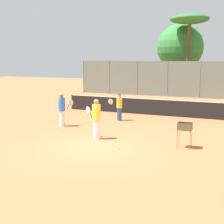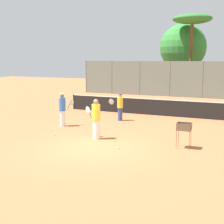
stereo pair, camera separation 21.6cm
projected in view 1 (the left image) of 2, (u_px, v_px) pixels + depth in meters
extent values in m
plane|color=#B7663D|center=(94.00, 149.00, 12.58)|extent=(80.00, 80.00, 0.00)
cylinder|color=#26592D|center=(72.00, 102.00, 22.36)|extent=(0.10, 0.10, 1.07)
cube|color=black|center=(152.00, 107.00, 20.04)|extent=(11.89, 0.01, 1.01)
cube|color=white|center=(152.00, 99.00, 19.95)|extent=(11.89, 0.02, 0.06)
cylinder|color=slate|center=(83.00, 77.00, 33.32)|extent=(0.08, 0.08, 3.37)
cylinder|color=slate|center=(109.00, 77.00, 32.13)|extent=(0.08, 0.08, 3.37)
cylinder|color=slate|center=(137.00, 78.00, 30.95)|extent=(0.08, 0.08, 3.37)
cylinder|color=slate|center=(167.00, 79.00, 29.76)|extent=(0.08, 0.08, 3.37)
cylinder|color=slate|center=(200.00, 80.00, 28.58)|extent=(0.08, 0.08, 3.37)
cube|color=slate|center=(183.00, 79.00, 29.17)|extent=(21.21, 0.01, 3.37)
cylinder|color=brown|center=(179.00, 76.00, 34.42)|extent=(0.25, 0.25, 3.33)
sphere|color=#338438|center=(180.00, 47.00, 33.89)|extent=(5.01, 5.01, 5.01)
cylinder|color=brown|center=(188.00, 60.00, 31.06)|extent=(0.33, 0.33, 6.94)
ellipsoid|color=#28722D|center=(190.00, 19.00, 30.39)|extent=(3.81, 3.81, 0.95)
cylinder|color=white|center=(97.00, 130.00, 14.01)|extent=(0.31, 0.31, 0.86)
cylinder|color=yellow|center=(96.00, 112.00, 13.88)|extent=(0.38, 0.38, 0.72)
sphere|color=#8C6647|center=(96.00, 102.00, 13.80)|extent=(0.23, 0.23, 0.23)
cylinder|color=black|center=(91.00, 115.00, 14.16)|extent=(0.15, 0.08, 0.27)
ellipsoid|color=silver|center=(88.00, 110.00, 14.25)|extent=(0.38, 0.17, 0.43)
cylinder|color=white|center=(62.00, 119.00, 16.68)|extent=(0.30, 0.30, 0.84)
cylinder|color=blue|center=(62.00, 104.00, 16.56)|extent=(0.37, 0.37, 0.70)
sphere|color=#8C6647|center=(61.00, 96.00, 16.48)|extent=(0.23, 0.23, 0.23)
cylinder|color=white|center=(61.00, 94.00, 16.46)|extent=(0.24, 0.24, 0.06)
cylinder|color=black|center=(68.00, 107.00, 16.79)|extent=(0.10, 0.14, 0.27)
ellipsoid|color=silver|center=(71.00, 103.00, 16.85)|extent=(0.24, 0.35, 0.43)
cylinder|color=#334C8C|center=(119.00, 114.00, 18.26)|extent=(0.27, 0.27, 0.75)
cylinder|color=yellow|center=(119.00, 103.00, 18.14)|extent=(0.33, 0.33, 0.63)
sphere|color=tan|center=(119.00, 95.00, 18.07)|extent=(0.20, 0.20, 0.20)
cylinder|color=#2659B2|center=(119.00, 94.00, 18.05)|extent=(0.21, 0.21, 0.05)
cylinder|color=black|center=(114.00, 105.00, 18.11)|extent=(0.14, 0.10, 0.27)
ellipsoid|color=silver|center=(111.00, 102.00, 18.05)|extent=(0.35, 0.24, 0.43)
cylinder|color=brown|center=(177.00, 139.00, 12.56)|extent=(0.02, 0.02, 0.74)
cylinder|color=brown|center=(190.00, 141.00, 12.36)|extent=(0.02, 0.02, 0.74)
cylinder|color=brown|center=(179.00, 137.00, 12.89)|extent=(0.02, 0.02, 0.74)
cylinder|color=brown|center=(192.00, 139.00, 12.69)|extent=(0.02, 0.02, 0.74)
cube|color=brown|center=(185.00, 130.00, 12.56)|extent=(0.55, 0.40, 0.01)
cube|color=brown|center=(184.00, 127.00, 12.36)|extent=(0.55, 0.01, 0.30)
cube|color=brown|center=(186.00, 125.00, 12.72)|extent=(0.55, 0.01, 0.30)
cube|color=brown|center=(178.00, 126.00, 12.64)|extent=(0.01, 0.40, 0.30)
cube|color=brown|center=(192.00, 127.00, 12.43)|extent=(0.01, 0.40, 0.30)
sphere|color=#D1E54C|center=(183.00, 127.00, 12.68)|extent=(0.07, 0.07, 0.07)
sphere|color=#D1E54C|center=(180.00, 127.00, 12.74)|extent=(0.07, 0.07, 0.07)
sphere|color=#D1E54C|center=(180.00, 128.00, 12.67)|extent=(0.07, 0.07, 0.07)
sphere|color=#D1E54C|center=(185.00, 128.00, 12.51)|extent=(0.07, 0.07, 0.07)
sphere|color=#D1E54C|center=(189.00, 129.00, 12.56)|extent=(0.07, 0.07, 0.07)
sphere|color=#D1E54C|center=(183.00, 129.00, 12.56)|extent=(0.07, 0.07, 0.07)
sphere|color=#D1E54C|center=(184.00, 128.00, 12.56)|extent=(0.07, 0.07, 0.07)
sphere|color=#D1E54C|center=(183.00, 127.00, 12.57)|extent=(0.07, 0.07, 0.07)
sphere|color=#D1E54C|center=(189.00, 129.00, 12.48)|extent=(0.07, 0.07, 0.07)
sphere|color=#D1E54C|center=(180.00, 129.00, 12.57)|extent=(0.07, 0.07, 0.07)
sphere|color=#D1E54C|center=(186.00, 130.00, 12.40)|extent=(0.07, 0.07, 0.07)
sphere|color=#D1E54C|center=(187.00, 127.00, 12.58)|extent=(0.07, 0.07, 0.07)
sphere|color=#D1E54C|center=(182.00, 129.00, 12.58)|extent=(0.07, 0.07, 0.07)
sphere|color=#D1E54C|center=(179.00, 127.00, 12.61)|extent=(0.07, 0.07, 0.07)
sphere|color=#D1E54C|center=(56.00, 134.00, 14.80)|extent=(0.07, 0.07, 0.07)
sphere|color=#D1E54C|center=(115.00, 141.00, 13.63)|extent=(0.07, 0.07, 0.07)
sphere|color=#D1E54C|center=(114.00, 132.00, 15.30)|extent=(0.07, 0.07, 0.07)
sphere|color=#D1E54C|center=(84.00, 112.00, 21.07)|extent=(0.07, 0.07, 0.07)
sphere|color=#D1E54C|center=(69.00, 123.00, 17.53)|extent=(0.07, 0.07, 0.07)
sphere|color=#D1E54C|center=(170.00, 126.00, 16.56)|extent=(0.07, 0.07, 0.07)
sphere|color=#D1E54C|center=(119.00, 148.00, 12.61)|extent=(0.07, 0.07, 0.07)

